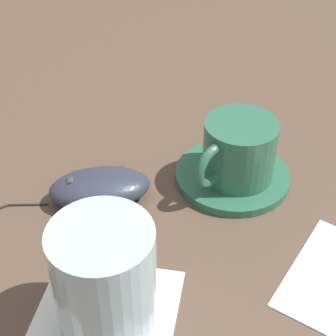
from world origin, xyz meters
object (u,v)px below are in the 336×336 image
at_px(drinking_glass, 105,279).
at_px(saucer, 232,176).
at_px(computer_mouse, 100,188).
at_px(coffee_cup, 238,150).

bearing_deg(drinking_glass, saucer, -136.61).
relative_size(computer_mouse, drinking_glass, 1.09).
bearing_deg(coffee_cup, computer_mouse, -1.89).
bearing_deg(drinking_glass, computer_mouse, -94.71).
xyz_separation_m(coffee_cup, computer_mouse, (0.15, -0.00, -0.03)).
xyz_separation_m(saucer, drinking_glass, (0.16, 0.15, 0.05)).
bearing_deg(saucer, computer_mouse, -0.10).
distance_m(coffee_cup, drinking_glass, 0.22).
bearing_deg(saucer, coffee_cup, 109.29).
height_order(coffee_cup, computer_mouse, coffee_cup).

